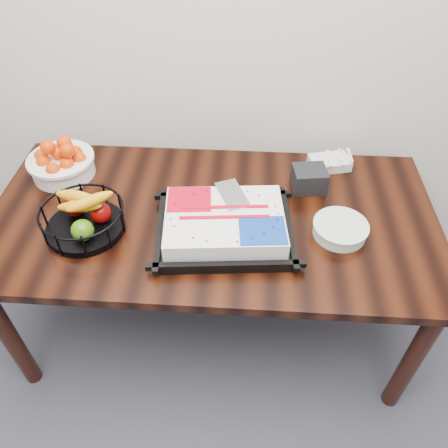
# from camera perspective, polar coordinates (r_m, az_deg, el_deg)

# --- Properties ---
(table) EXTENTS (1.80, 0.90, 0.75)m
(table) POSITION_cam_1_polar(r_m,az_deg,el_deg) (1.82, -1.50, -0.66)
(table) COLOR black
(table) RESTS_ON ground
(cake_tray) EXTENTS (0.54, 0.44, 0.10)m
(cake_tray) POSITION_cam_1_polar(r_m,az_deg,el_deg) (1.64, 0.08, -0.07)
(cake_tray) COLOR black
(cake_tray) RESTS_ON table
(tangerine_bowl) EXTENTS (0.29, 0.29, 0.18)m
(tangerine_bowl) POSITION_cam_1_polar(r_m,az_deg,el_deg) (2.04, -20.57, 7.89)
(tangerine_bowl) COLOR white
(tangerine_bowl) RESTS_ON table
(fruit_basket) EXTENTS (0.31, 0.31, 0.17)m
(fruit_basket) POSITION_cam_1_polar(r_m,az_deg,el_deg) (1.72, -17.97, 0.86)
(fruit_basket) COLOR black
(fruit_basket) RESTS_ON table
(plate_stack) EXTENTS (0.21, 0.21, 0.05)m
(plate_stack) POSITION_cam_1_polar(r_m,az_deg,el_deg) (1.71, 14.91, -0.67)
(plate_stack) COLOR white
(plate_stack) RESTS_ON table
(fork_bag) EXTENTS (0.20, 0.15, 0.05)m
(fork_bag) POSITION_cam_1_polar(r_m,az_deg,el_deg) (2.04, 13.60, 7.86)
(fork_bag) COLOR silver
(fork_bag) RESTS_ON table
(napkin_box) EXTENTS (0.15, 0.13, 0.10)m
(napkin_box) POSITION_cam_1_polar(r_m,az_deg,el_deg) (1.88, 11.04, 5.82)
(napkin_box) COLOR black
(napkin_box) RESTS_ON table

